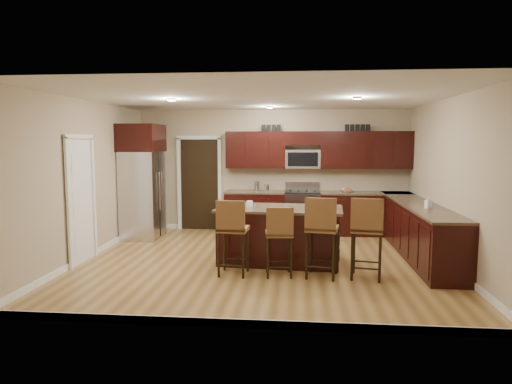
# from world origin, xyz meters

# --- Properties ---
(floor) EXTENTS (6.00, 6.00, 0.00)m
(floor) POSITION_xyz_m (0.00, 0.00, 0.00)
(floor) COLOR olive
(floor) RESTS_ON ground
(ceiling) EXTENTS (6.00, 6.00, 0.00)m
(ceiling) POSITION_xyz_m (0.00, 0.00, 2.70)
(ceiling) COLOR silver
(ceiling) RESTS_ON wall_back
(wall_back) EXTENTS (6.00, 0.00, 6.00)m
(wall_back) POSITION_xyz_m (0.00, 2.75, 1.35)
(wall_back) COLOR tan
(wall_back) RESTS_ON floor
(wall_left) EXTENTS (0.00, 5.50, 5.50)m
(wall_left) POSITION_xyz_m (-3.00, 0.00, 1.35)
(wall_left) COLOR tan
(wall_left) RESTS_ON floor
(wall_right) EXTENTS (0.00, 5.50, 5.50)m
(wall_right) POSITION_xyz_m (3.00, 0.00, 1.35)
(wall_right) COLOR tan
(wall_right) RESTS_ON floor
(base_cabinets) EXTENTS (4.02, 3.96, 0.92)m
(base_cabinets) POSITION_xyz_m (1.90, 1.45, 0.46)
(base_cabinets) COLOR black
(base_cabinets) RESTS_ON floor
(upper_cabinets) EXTENTS (4.00, 0.33, 0.80)m
(upper_cabinets) POSITION_xyz_m (1.04, 2.58, 1.84)
(upper_cabinets) COLOR black
(upper_cabinets) RESTS_ON wall_back
(range) EXTENTS (0.76, 0.64, 1.11)m
(range) POSITION_xyz_m (0.68, 2.45, 0.47)
(range) COLOR silver
(range) RESTS_ON floor
(microwave) EXTENTS (0.76, 0.31, 0.40)m
(microwave) POSITION_xyz_m (0.68, 2.60, 1.62)
(microwave) COLOR silver
(microwave) RESTS_ON upper_cabinets
(doorway) EXTENTS (0.85, 0.03, 2.06)m
(doorway) POSITION_xyz_m (-1.65, 2.73, 1.03)
(doorway) COLOR black
(doorway) RESTS_ON floor
(pantry_door) EXTENTS (0.03, 0.80, 2.04)m
(pantry_door) POSITION_xyz_m (-2.98, -0.30, 1.02)
(pantry_door) COLOR white
(pantry_door) RESTS_ON floor
(letter_decor) EXTENTS (2.20, 0.03, 0.15)m
(letter_decor) POSITION_xyz_m (0.90, 2.58, 2.29)
(letter_decor) COLOR black
(letter_decor) RESTS_ON upper_cabinets
(island) EXTENTS (2.11, 1.22, 0.92)m
(island) POSITION_xyz_m (0.29, 0.01, 0.43)
(island) COLOR black
(island) RESTS_ON floor
(stool_left) EXTENTS (0.46, 0.46, 1.15)m
(stool_left) POSITION_xyz_m (-0.38, -0.83, 0.72)
(stool_left) COLOR brown
(stool_left) RESTS_ON floor
(stool_mid) EXTENTS (0.43, 0.43, 1.06)m
(stool_mid) POSITION_xyz_m (0.32, -0.83, 0.66)
(stool_mid) COLOR brown
(stool_mid) RESTS_ON floor
(stool_right) EXTENTS (0.53, 0.53, 1.21)m
(stool_right) POSITION_xyz_m (0.93, -0.84, 0.75)
(stool_right) COLOR brown
(stool_right) RESTS_ON floor
(refrigerator) EXTENTS (0.79, 0.96, 2.35)m
(refrigerator) POSITION_xyz_m (-2.62, 1.68, 1.21)
(refrigerator) COLOR silver
(refrigerator) RESTS_ON floor
(floor_mat) EXTENTS (1.02, 0.84, 0.01)m
(floor_mat) POSITION_xyz_m (1.06, 1.94, 0.01)
(floor_mat) COLOR brown
(floor_mat) RESTS_ON floor
(fruit_bowl) EXTENTS (0.31, 0.31, 0.07)m
(fruit_bowl) POSITION_xyz_m (1.65, 2.45, 0.95)
(fruit_bowl) COLOR silver
(fruit_bowl) RESTS_ON base_cabinets
(soap_bottle) EXTENTS (0.12, 0.12, 0.20)m
(soap_bottle) POSITION_xyz_m (2.70, 0.14, 1.02)
(soap_bottle) COLOR #B2B2B2
(soap_bottle) RESTS_ON base_cabinets
(canister_tall) EXTENTS (0.12, 0.12, 0.22)m
(canister_tall) POSITION_xyz_m (-0.31, 2.45, 1.03)
(canister_tall) COLOR silver
(canister_tall) RESTS_ON base_cabinets
(canister_short) EXTENTS (0.11, 0.11, 0.15)m
(canister_short) POSITION_xyz_m (-0.10, 2.45, 1.00)
(canister_short) COLOR silver
(canister_short) RESTS_ON base_cabinets
(island_jar) EXTENTS (0.10, 0.10, 0.10)m
(island_jar) POSITION_xyz_m (-0.21, 0.01, 0.97)
(island_jar) COLOR white
(island_jar) RESTS_ON island
(stool_extra) EXTENTS (0.53, 0.53, 1.21)m
(stool_extra) POSITION_xyz_m (1.58, -0.84, 0.75)
(stool_extra) COLOR brown
(stool_extra) RESTS_ON floor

